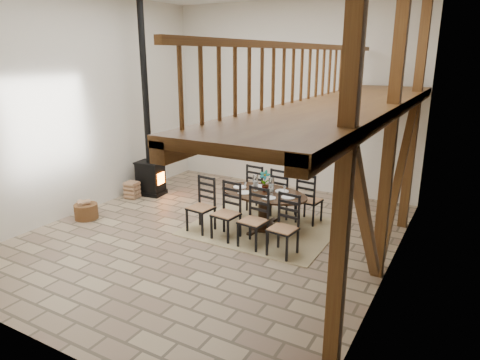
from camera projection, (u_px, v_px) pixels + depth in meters
The scene contains 7 objects.
ground at pixel (211, 235), 8.92m from camera, with size 8.00×8.00×0.00m, color tan.
room_shell at pixel (265, 91), 7.51m from camera, with size 7.02×8.02×5.01m.
rug at pixel (263, 228), 9.27m from camera, with size 3.00×2.50×0.02m, color tan.
dining_table at pixel (260, 211), 9.08m from camera, with size 2.50×2.43×1.29m.
wood_stove at pixel (149, 154), 11.22m from camera, with size 0.75×0.61×5.00m.
log_basket at pixel (86, 211), 9.78m from camera, with size 0.53×0.53×0.44m.
log_stack at pixel (132, 190), 11.16m from camera, with size 0.36×0.37×0.45m.
Camera 1 is at (4.56, -6.88, 3.63)m, focal length 32.00 mm.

